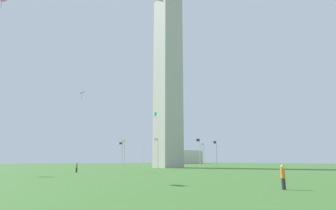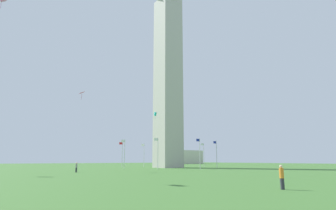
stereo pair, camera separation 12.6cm
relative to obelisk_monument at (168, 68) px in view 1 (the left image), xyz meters
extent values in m
plane|color=#3D6B2D|center=(0.00, 0.00, -29.38)|extent=(260.00, 260.00, 0.00)
cube|color=#B7B2A8|center=(0.00, 0.00, -3.53)|extent=(6.46, 6.46, 51.71)
cylinder|color=silver|center=(13.66, 0.00, -25.69)|extent=(0.14, 0.14, 7.39)
cube|color=white|center=(14.21, 0.00, -22.44)|extent=(1.00, 0.03, 0.64)
cylinder|color=silver|center=(9.66, 9.66, -25.69)|extent=(0.14, 0.14, 7.39)
cube|color=white|center=(10.21, 9.66, -22.44)|extent=(1.00, 0.03, 0.64)
cylinder|color=silver|center=(0.00, 13.66, -25.69)|extent=(0.14, 0.14, 7.39)
cube|color=#1E2D99|center=(0.55, 13.66, -22.44)|extent=(1.00, 0.03, 0.64)
cylinder|color=silver|center=(-9.66, 9.66, -25.69)|extent=(0.14, 0.14, 7.39)
cube|color=#1E2D99|center=(-9.11, 9.66, -22.44)|extent=(1.00, 0.03, 0.64)
cylinder|color=silver|center=(-13.66, 0.00, -25.69)|extent=(0.14, 0.14, 7.39)
cube|color=white|center=(-13.11, 0.00, -22.44)|extent=(1.00, 0.03, 0.64)
cylinder|color=silver|center=(-9.66, -9.66, -25.69)|extent=(0.14, 0.14, 7.39)
cube|color=red|center=(-9.11, -9.66, -22.44)|extent=(1.00, 0.03, 0.64)
cylinder|color=silver|center=(0.00, -13.66, -25.69)|extent=(0.14, 0.14, 7.39)
cube|color=white|center=(0.55, -13.66, -22.44)|extent=(1.00, 0.03, 0.64)
cylinder|color=silver|center=(9.66, -9.66, -25.69)|extent=(0.14, 0.14, 7.39)
cube|color=red|center=(10.21, -9.66, -22.44)|extent=(1.00, 0.03, 0.64)
cylinder|color=#2D2D38|center=(26.67, 52.96, -28.98)|extent=(0.29, 0.29, 0.80)
cylinder|color=orange|center=(26.67, 52.96, -28.22)|extent=(0.32, 0.32, 0.73)
sphere|color=beige|center=(26.67, 52.96, -27.73)|extent=(0.24, 0.24, 0.24)
cylinder|color=#2D2D38|center=(30.40, 15.45, -28.98)|extent=(0.29, 0.29, 0.80)
cylinder|color=gray|center=(30.40, 15.45, -28.24)|extent=(0.32, 0.32, 0.69)
sphere|color=beige|center=(30.40, 15.45, -27.77)|extent=(0.24, 0.24, 0.24)
cube|color=#33C6D1|center=(7.55, 4.97, -15.40)|extent=(0.65, 0.85, 1.02)
cylinder|color=teal|center=(7.55, 4.97, -16.21)|extent=(0.04, 0.04, 1.21)
cube|color=red|center=(28.60, 9.97, -13.66)|extent=(0.98, 1.09, 0.51)
cylinder|color=maroon|center=(28.60, 9.97, -14.50)|extent=(0.04, 0.04, 1.27)
cylinder|color=#A44A79|center=(44.67, 21.39, -4.80)|extent=(0.04, 0.04, 1.64)
cube|color=beige|center=(-55.20, -63.70, -25.61)|extent=(18.06, 14.39, 7.54)
camera|label=1|loc=(45.60, 65.25, -27.26)|focal=29.45mm
camera|label=2|loc=(45.50, 65.32, -27.26)|focal=29.45mm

